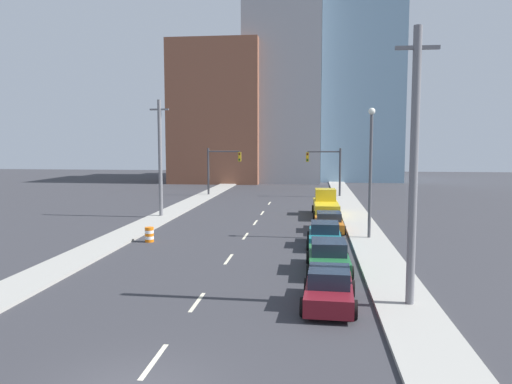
{
  "coord_description": "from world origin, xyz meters",
  "views": [
    {
      "loc": [
        4.54,
        -11.48,
        6.32
      ],
      "look_at": [
        -0.22,
        29.7,
        2.2
      ],
      "focal_mm": 35.0,
      "sensor_mm": 36.0,
      "label": 1
    }
  ],
  "objects_px": {
    "street_lamp": "(371,164)",
    "sedan_orange": "(329,222)",
    "traffic_signal_left": "(218,165)",
    "sedan_green": "(329,257)",
    "utility_pole_left_mid": "(160,158)",
    "traffic_signal_right": "(330,165)",
    "sedan_maroon": "(329,289)",
    "utility_pole_right_near": "(414,167)",
    "traffic_barrel": "(149,235)",
    "pickup_truck_yellow": "(326,205)",
    "sedan_teal": "(325,235)"
  },
  "relations": [
    {
      "from": "traffic_signal_left",
      "to": "traffic_signal_right",
      "type": "xyz_separation_m",
      "value": [
        13.12,
        0.0,
        0.0
      ]
    },
    {
      "from": "sedan_green",
      "to": "sedan_teal",
      "type": "distance_m",
      "value": 6.02
    },
    {
      "from": "sedan_green",
      "to": "sedan_orange",
      "type": "relative_size",
      "value": 1.03
    },
    {
      "from": "traffic_signal_right",
      "to": "pickup_truck_yellow",
      "type": "height_order",
      "value": "traffic_signal_right"
    },
    {
      "from": "traffic_signal_right",
      "to": "sedan_orange",
      "type": "bearing_deg",
      "value": -91.83
    },
    {
      "from": "utility_pole_left_mid",
      "to": "street_lamp",
      "type": "height_order",
      "value": "utility_pole_left_mid"
    },
    {
      "from": "sedan_maroon",
      "to": "sedan_green",
      "type": "relative_size",
      "value": 0.92
    },
    {
      "from": "utility_pole_left_mid",
      "to": "sedan_green",
      "type": "distance_m",
      "value": 21.69
    },
    {
      "from": "utility_pole_right_near",
      "to": "sedan_orange",
      "type": "bearing_deg",
      "value": 99.05
    },
    {
      "from": "traffic_signal_left",
      "to": "traffic_signal_right",
      "type": "distance_m",
      "value": 13.12
    },
    {
      "from": "sedan_maroon",
      "to": "traffic_barrel",
      "type": "bearing_deg",
      "value": 136.49
    },
    {
      "from": "traffic_signal_right",
      "to": "sedan_maroon",
      "type": "distance_m",
      "value": 39.38
    },
    {
      "from": "traffic_signal_right",
      "to": "traffic_barrel",
      "type": "height_order",
      "value": "traffic_signal_right"
    },
    {
      "from": "utility_pole_right_near",
      "to": "street_lamp",
      "type": "relative_size",
      "value": 1.24
    },
    {
      "from": "sedan_green",
      "to": "sedan_maroon",
      "type": "bearing_deg",
      "value": -92.3
    },
    {
      "from": "utility_pole_left_mid",
      "to": "traffic_barrel",
      "type": "height_order",
      "value": "utility_pole_left_mid"
    },
    {
      "from": "utility_pole_right_near",
      "to": "sedan_maroon",
      "type": "relative_size",
      "value": 2.46
    },
    {
      "from": "utility_pole_right_near",
      "to": "traffic_signal_right",
      "type": "bearing_deg",
      "value": 92.76
    },
    {
      "from": "utility_pole_right_near",
      "to": "utility_pole_left_mid",
      "type": "xyz_separation_m",
      "value": [
        -16.54,
        21.44,
        -0.36
      ]
    },
    {
      "from": "utility_pole_right_near",
      "to": "pickup_truck_yellow",
      "type": "relative_size",
      "value": 1.65
    },
    {
      "from": "sedan_maroon",
      "to": "traffic_signal_left",
      "type": "bearing_deg",
      "value": 109.22
    },
    {
      "from": "traffic_signal_right",
      "to": "traffic_barrel",
      "type": "bearing_deg",
      "value": -113.64
    },
    {
      "from": "utility_pole_right_near",
      "to": "pickup_truck_yellow",
      "type": "height_order",
      "value": "utility_pole_right_near"
    },
    {
      "from": "utility_pole_right_near",
      "to": "sedan_orange",
      "type": "height_order",
      "value": "utility_pole_right_near"
    },
    {
      "from": "traffic_signal_left",
      "to": "sedan_orange",
      "type": "relative_size",
      "value": 1.24
    },
    {
      "from": "traffic_signal_right",
      "to": "utility_pole_right_near",
      "type": "relative_size",
      "value": 0.54
    },
    {
      "from": "pickup_truck_yellow",
      "to": "sedan_maroon",
      "type": "bearing_deg",
      "value": -92.51
    },
    {
      "from": "sedan_orange",
      "to": "pickup_truck_yellow",
      "type": "distance_m",
      "value": 7.52
    },
    {
      "from": "sedan_teal",
      "to": "utility_pole_left_mid",
      "type": "bearing_deg",
      "value": 142.77
    },
    {
      "from": "traffic_signal_right",
      "to": "sedan_maroon",
      "type": "xyz_separation_m",
      "value": [
        -1.21,
        -39.25,
        -2.99
      ]
    },
    {
      "from": "sedan_maroon",
      "to": "sedan_teal",
      "type": "bearing_deg",
      "value": 91.97
    },
    {
      "from": "traffic_signal_left",
      "to": "pickup_truck_yellow",
      "type": "relative_size",
      "value": 0.88
    },
    {
      "from": "traffic_signal_left",
      "to": "utility_pole_right_near",
      "type": "height_order",
      "value": "utility_pole_right_near"
    },
    {
      "from": "traffic_signal_left",
      "to": "sedan_green",
      "type": "xyz_separation_m",
      "value": [
        12.04,
        -33.93,
        -2.98
      ]
    },
    {
      "from": "sedan_teal",
      "to": "sedan_orange",
      "type": "bearing_deg",
      "value": 85.68
    },
    {
      "from": "traffic_barrel",
      "to": "sedan_green",
      "type": "xyz_separation_m",
      "value": [
        11.14,
        -6.02,
        0.22
      ]
    },
    {
      "from": "utility_pole_right_near",
      "to": "traffic_barrel",
      "type": "distance_m",
      "value": 18.62
    },
    {
      "from": "sedan_teal",
      "to": "sedan_maroon",
      "type": "bearing_deg",
      "value": -90.27
    },
    {
      "from": "traffic_signal_right",
      "to": "utility_pole_left_mid",
      "type": "height_order",
      "value": "utility_pole_left_mid"
    },
    {
      "from": "sedan_green",
      "to": "sedan_orange",
      "type": "bearing_deg",
      "value": 87.38
    },
    {
      "from": "traffic_signal_right",
      "to": "sedan_maroon",
      "type": "height_order",
      "value": "traffic_signal_right"
    },
    {
      "from": "traffic_signal_left",
      "to": "utility_pole_right_near",
      "type": "bearing_deg",
      "value": -68.98
    },
    {
      "from": "street_lamp",
      "to": "utility_pole_left_mid",
      "type": "bearing_deg",
      "value": 154.33
    },
    {
      "from": "traffic_signal_left",
      "to": "sedan_green",
      "type": "relative_size",
      "value": 1.21
    },
    {
      "from": "sedan_maroon",
      "to": "pickup_truck_yellow",
      "type": "distance_m",
      "value": 24.1
    },
    {
      "from": "sedan_maroon",
      "to": "sedan_teal",
      "type": "relative_size",
      "value": 0.97
    },
    {
      "from": "street_lamp",
      "to": "sedan_orange",
      "type": "xyz_separation_m",
      "value": [
        -2.53,
        2.83,
        -4.3
      ]
    },
    {
      "from": "sedan_orange",
      "to": "sedan_teal",
      "type": "bearing_deg",
      "value": -95.6
    },
    {
      "from": "traffic_signal_left",
      "to": "sedan_orange",
      "type": "height_order",
      "value": "traffic_signal_left"
    },
    {
      "from": "sedan_teal",
      "to": "pickup_truck_yellow",
      "type": "height_order",
      "value": "pickup_truck_yellow"
    }
  ]
}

